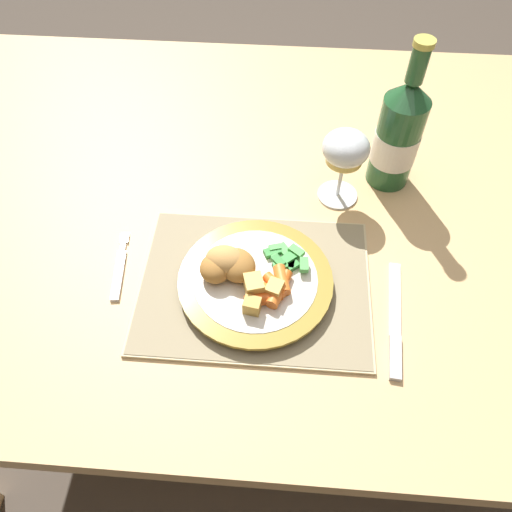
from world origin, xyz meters
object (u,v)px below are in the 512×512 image
at_px(table_knife, 395,328).
at_px(wine_glass, 345,153).
at_px(dining_table, 244,219).
at_px(fork, 119,270).
at_px(dinner_plate, 255,281).
at_px(bottle, 398,135).

height_order(table_knife, wine_glass, wine_glass).
relative_size(dining_table, wine_glass, 9.60).
bearing_deg(dining_table, wine_glass, -1.27).
xyz_separation_m(fork, table_knife, (0.44, -0.07, 0.00)).
xyz_separation_m(dining_table, fork, (-0.19, -0.20, 0.08)).
bearing_deg(table_knife, dining_table, 132.87).
bearing_deg(table_knife, fork, 170.45).
bearing_deg(dinner_plate, fork, 176.28).
distance_m(dining_table, wine_glass, 0.26).
bearing_deg(bottle, table_knife, -92.42).
bearing_deg(bottle, wine_glass, -148.24).
bearing_deg(table_knife, bottle, 87.58).
height_order(dining_table, bottle, bottle).
bearing_deg(fork, wine_glass, 28.57).
relative_size(fork, bottle, 0.50).
bearing_deg(dining_table, fork, -132.90).
distance_m(table_knife, bottle, 0.34).
bearing_deg(bottle, dining_table, -168.56).
height_order(dinner_plate, wine_glass, wine_glass).
distance_m(dinner_plate, bottle, 0.36).
bearing_deg(fork, table_knife, -9.55).
height_order(dinner_plate, fork, dinner_plate).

